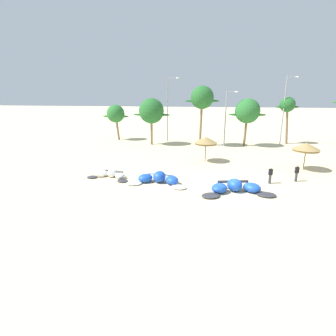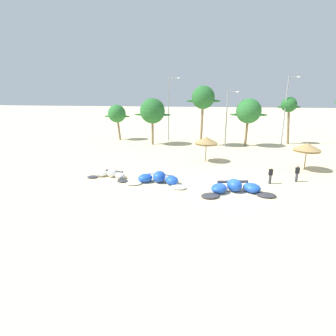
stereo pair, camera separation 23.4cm
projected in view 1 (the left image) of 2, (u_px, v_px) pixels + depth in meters
The scene contains 16 objects.
ground_plane at pixel (230, 187), 24.43m from camera, with size 260.00×260.00×0.00m, color beige.
kite_far_left at pixel (111, 175), 27.06m from camera, with size 4.66×2.67×0.80m.
kite_left at pixel (159, 179), 25.40m from camera, with size 5.99×3.05×1.08m.
kite_left_of_center at pixel (236, 188), 23.12m from camera, with size 6.46×3.59×1.07m.
beach_umbrella_near_van at pixel (206, 141), 32.70m from camera, with size 2.81×2.81×3.07m.
beach_umbrella_middle at pixel (306, 147), 29.12m from camera, with size 2.86×2.86×3.01m.
person_near_kites at pixel (297, 173), 25.77m from camera, with size 0.36×0.24×1.62m.
person_by_umbrellas at pixel (270, 175), 25.19m from camera, with size 0.36×0.24×1.62m.
palm_leftmost at pixel (116, 114), 47.10m from camera, with size 4.66×3.10×6.16m.
palm_left at pixel (151, 111), 42.61m from camera, with size 5.93×3.95×7.35m.
palm_left_of_gap at pixel (202, 98), 40.84m from camera, with size 5.21×3.47×9.21m.
palm_center_left at pixel (248, 111), 41.27m from camera, with size 5.67×3.78×7.36m.
palm_center_right at pixel (287, 106), 43.18m from camera, with size 3.60×2.40×7.52m.
lamppost_west at pixel (168, 107), 45.13m from camera, with size 2.00×0.24×10.58m.
lamppost_west_center at pixel (227, 116), 41.21m from camera, with size 1.78×0.24×8.42m.
lamppost_east_center at pixel (285, 108), 42.66m from camera, with size 1.78×0.24×10.62m.
Camera 1 is at (-2.38, -23.59, 8.35)m, focal length 28.88 mm.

